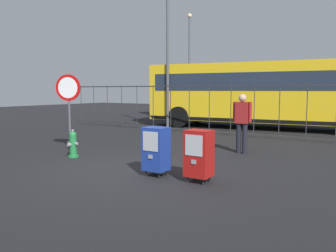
% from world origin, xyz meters
% --- Properties ---
extents(ground_plane, '(60.00, 60.00, 0.00)m').
position_xyz_m(ground_plane, '(0.00, 0.00, 0.00)').
color(ground_plane, black).
extents(fire_hydrant, '(0.33, 0.32, 0.75)m').
position_xyz_m(fire_hydrant, '(-2.14, 0.30, 0.35)').
color(fire_hydrant, '#1E7238').
rests_on(fire_hydrant, ground_plane).
extents(newspaper_box_primary, '(0.48, 0.42, 1.02)m').
position_xyz_m(newspaper_box_primary, '(0.86, -0.09, 0.57)').
color(newspaper_box_primary, black).
rests_on(newspaper_box_primary, ground_plane).
extents(newspaper_box_secondary, '(0.48, 0.42, 1.02)m').
position_xyz_m(newspaper_box_secondary, '(1.84, -0.05, 0.57)').
color(newspaper_box_secondary, black).
rests_on(newspaper_box_secondary, ground_plane).
extents(stop_sign, '(0.71, 0.31, 2.23)m').
position_xyz_m(stop_sign, '(-2.93, 0.87, 1.60)').
color(stop_sign, '#4C4F54').
rests_on(stop_sign, ground_plane).
extents(pedestrian, '(0.55, 0.22, 1.67)m').
position_xyz_m(pedestrian, '(1.38, 3.34, 0.95)').
color(pedestrian, black).
rests_on(pedestrian, ground_plane).
extents(traffic_cone, '(0.36, 0.36, 0.53)m').
position_xyz_m(traffic_cone, '(-0.28, 1.70, 0.26)').
color(traffic_cone, black).
rests_on(traffic_cone, ground_plane).
extents(fence_barrier, '(18.03, 0.04, 2.00)m').
position_xyz_m(fence_barrier, '(0.00, 6.85, 1.02)').
color(fence_barrier, '#2D2D33').
rests_on(fence_barrier, ground_plane).
extents(bus_near, '(10.75, 3.95, 3.00)m').
position_xyz_m(bus_near, '(-0.21, 9.85, 1.71)').
color(bus_near, gold).
rests_on(bus_near, ground_plane).
extents(bus_far, '(10.68, 3.53, 3.00)m').
position_xyz_m(bus_far, '(-3.91, 14.34, 1.71)').
color(bus_far, '#19519E').
rests_on(bus_far, ground_plane).
extents(street_light_near_left, '(0.32, 0.32, 7.25)m').
position_xyz_m(street_light_near_left, '(-7.78, 16.16, 4.19)').
color(street_light_near_left, '#4C4F54').
rests_on(street_light_near_left, ground_plane).
extents(street_light_near_right, '(0.32, 0.32, 7.66)m').
position_xyz_m(street_light_near_right, '(-4.17, 7.90, 4.40)').
color(street_light_near_right, '#4C4F54').
rests_on(street_light_near_right, ground_plane).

